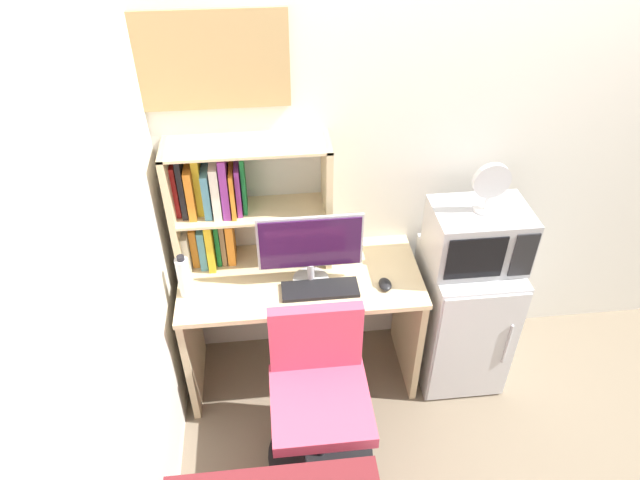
% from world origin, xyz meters
% --- Properties ---
extents(wall_back, '(6.40, 0.04, 2.60)m').
position_xyz_m(wall_back, '(0.40, 0.02, 1.30)').
color(wall_back, silver).
rests_on(wall_back, ground_plane).
extents(wall_left, '(0.04, 4.40, 2.60)m').
position_xyz_m(wall_left, '(-1.62, -1.60, 1.30)').
color(wall_left, silver).
rests_on(wall_left, ground_plane).
extents(desk, '(1.25, 0.58, 0.77)m').
position_xyz_m(desk, '(-0.92, -0.29, 0.53)').
color(desk, beige).
rests_on(desk, ground_plane).
extents(hutch_bookshelf, '(0.80, 0.25, 0.69)m').
position_xyz_m(hutch_bookshelf, '(-1.27, -0.11, 1.13)').
color(hutch_bookshelf, beige).
rests_on(hutch_bookshelf, desk).
extents(monitor, '(0.52, 0.18, 0.40)m').
position_xyz_m(monitor, '(-0.87, -0.33, 0.99)').
color(monitor, '#B7B7BC').
rests_on(monitor, desk).
extents(keyboard, '(0.39, 0.14, 0.02)m').
position_xyz_m(keyboard, '(-0.83, -0.41, 0.78)').
color(keyboard, black).
rests_on(keyboard, desk).
extents(computer_mouse, '(0.06, 0.10, 0.03)m').
position_xyz_m(computer_mouse, '(-0.50, -0.42, 0.79)').
color(computer_mouse, black).
rests_on(computer_mouse, desk).
extents(water_bottle, '(0.07, 0.07, 0.24)m').
position_xyz_m(water_bottle, '(-1.50, -0.36, 0.88)').
color(water_bottle, silver).
rests_on(water_bottle, desk).
extents(mini_fridge, '(0.46, 0.54, 0.81)m').
position_xyz_m(mini_fridge, '(-0.02, -0.32, 0.41)').
color(mini_fridge, silver).
rests_on(mini_fridge, ground_plane).
extents(microwave, '(0.48, 0.35, 0.32)m').
position_xyz_m(microwave, '(-0.02, -0.31, 0.97)').
color(microwave, '#ADADB2').
rests_on(microwave, mini_fridge).
extents(desk_fan, '(0.18, 0.11, 0.27)m').
position_xyz_m(desk_fan, '(-0.01, -0.32, 1.28)').
color(desk_fan, silver).
rests_on(desk_fan, microwave).
extents(desk_chair, '(0.55, 0.55, 0.87)m').
position_xyz_m(desk_chair, '(-0.88, -0.80, 0.37)').
color(desk_chair, black).
rests_on(desk_chair, ground_plane).
extents(wall_corkboard, '(0.71, 0.02, 0.44)m').
position_xyz_m(wall_corkboard, '(-1.28, -0.01, 1.82)').
color(wall_corkboard, tan).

